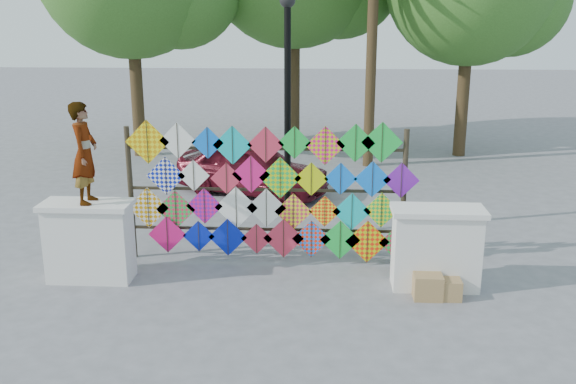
% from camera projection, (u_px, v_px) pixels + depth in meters
% --- Properties ---
extents(ground, '(80.00, 80.00, 0.00)m').
position_uv_depth(ground, '(262.00, 278.00, 10.30)').
color(ground, gray).
rests_on(ground, ground).
extents(parapet_left, '(1.40, 0.65, 1.28)m').
position_uv_depth(parapet_left, '(89.00, 241.00, 10.08)').
color(parapet_left, white).
rests_on(parapet_left, ground).
extents(parapet_right, '(1.40, 0.65, 1.28)m').
position_uv_depth(parapet_right, '(436.00, 248.00, 9.79)').
color(parapet_right, white).
rests_on(parapet_right, ground).
extents(kite_rack, '(5.00, 0.24, 2.43)m').
position_uv_depth(kite_rack, '(271.00, 194.00, 10.66)').
color(kite_rack, '#2D2519').
rests_on(kite_rack, ground).
extents(vendor_woman, '(0.39, 0.58, 1.56)m').
position_uv_depth(vendor_woman, '(84.00, 153.00, 9.69)').
color(vendor_woman, '#99999E').
rests_on(vendor_woman, parapet_left).
extents(sedan, '(3.90, 2.72, 1.23)m').
position_uv_depth(sedan, '(252.00, 168.00, 14.94)').
color(sedan, '#540E1A').
rests_on(sedan, ground).
extents(lamppost, '(0.28, 0.28, 4.46)m').
position_uv_depth(lamppost, '(287.00, 95.00, 11.48)').
color(lamppost, black).
rests_on(lamppost, ground).
extents(cardboard_box_near, '(0.42, 0.38, 0.38)m').
position_uv_depth(cardboard_box_near, '(427.00, 286.00, 9.53)').
color(cardboard_box_near, tan).
rests_on(cardboard_box_near, ground).
extents(cardboard_box_far, '(0.36, 0.33, 0.31)m').
position_uv_depth(cardboard_box_far, '(448.00, 289.00, 9.53)').
color(cardboard_box_far, tan).
rests_on(cardboard_box_far, ground).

